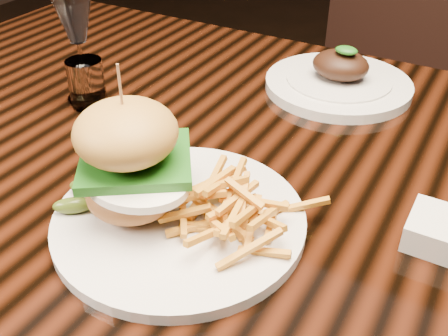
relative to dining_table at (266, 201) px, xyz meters
The scene contains 7 objects.
dining_table is the anchor object (origin of this frame).
burger_plate 0.23m from the dining_table, 103.04° to the right, with size 0.30×0.30×0.20m.
ramekin 0.27m from the dining_table, 13.89° to the right, with size 0.07×0.07×0.03m, color silver.
wine_glass 0.42m from the dining_table, behind, with size 0.07×0.07×0.19m.
water_tumbler 0.36m from the dining_table, behind, with size 0.06×0.06×0.08m, color white.
far_dish 0.28m from the dining_table, 87.89° to the left, with size 0.26×0.26×0.09m.
chair_far 0.90m from the dining_table, 93.40° to the left, with size 0.52×0.52×0.95m.
Camera 1 is at (0.25, -0.58, 1.17)m, focal length 42.00 mm.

